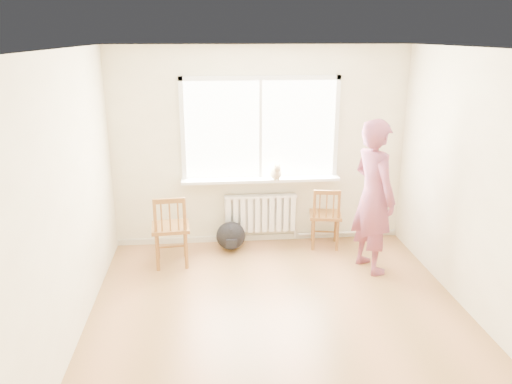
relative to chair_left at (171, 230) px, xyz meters
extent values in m
plane|color=#A87145|center=(1.20, -1.53, -0.47)|extent=(4.50, 4.50, 0.00)
plane|color=white|center=(1.20, -1.53, 2.23)|extent=(4.50, 4.50, 0.00)
cube|color=beige|center=(1.20, 0.72, 0.88)|extent=(4.00, 0.01, 2.70)
cube|color=white|center=(1.20, 0.70, 1.13)|extent=(2.00, 0.02, 1.30)
cube|color=white|center=(1.20, 0.68, 1.81)|extent=(2.12, 0.05, 0.06)
cube|color=white|center=(0.17, 0.68, 1.13)|extent=(0.06, 0.05, 1.42)
cube|color=white|center=(2.23, 0.68, 1.13)|extent=(0.06, 0.05, 1.42)
cube|color=white|center=(1.20, 0.68, 1.13)|extent=(0.04, 0.05, 1.30)
cube|color=white|center=(1.20, 0.61, 0.46)|extent=(2.15, 0.22, 0.04)
cube|color=white|center=(1.20, 0.67, -0.05)|extent=(1.00, 0.02, 0.55)
cube|color=white|center=(1.20, 0.62, -0.05)|extent=(1.00, 0.10, 0.51)
cube|color=white|center=(1.20, 0.62, 0.21)|extent=(1.00, 0.12, 0.03)
cylinder|color=silver|center=(2.45, 0.66, -0.39)|extent=(1.40, 0.04, 0.04)
cube|color=beige|center=(1.20, 0.70, -0.43)|extent=(4.00, 0.03, 0.08)
cube|color=brown|center=(0.00, 0.05, 0.02)|extent=(0.50, 0.48, 0.04)
cylinder|color=brown|center=(0.16, 0.24, -0.23)|extent=(0.04, 0.04, 0.50)
cylinder|color=brown|center=(-0.20, 0.21, -0.23)|extent=(0.04, 0.04, 0.50)
cylinder|color=brown|center=(0.19, -0.11, -0.23)|extent=(0.04, 0.04, 0.50)
cylinder|color=brown|center=(-0.17, -0.14, -0.23)|extent=(0.04, 0.04, 0.50)
cylinder|color=brown|center=(0.19, -0.11, 0.00)|extent=(0.04, 0.04, 0.94)
cylinder|color=brown|center=(-0.17, -0.14, 0.00)|extent=(0.04, 0.04, 0.94)
cube|color=brown|center=(0.01, -0.12, 0.43)|extent=(0.38, 0.07, 0.06)
cylinder|color=brown|center=(0.11, -0.12, 0.23)|extent=(0.02, 0.02, 0.38)
cylinder|color=brown|center=(0.01, -0.12, 0.23)|extent=(0.02, 0.02, 0.38)
cylinder|color=brown|center=(-0.09, -0.13, 0.23)|extent=(0.02, 0.02, 0.38)
cube|color=brown|center=(2.07, 0.42, -0.02)|extent=(0.49, 0.47, 0.04)
cylinder|color=brown|center=(2.26, 0.55, -0.25)|extent=(0.04, 0.04, 0.46)
cylinder|color=brown|center=(1.94, 0.60, -0.25)|extent=(0.04, 0.04, 0.46)
cylinder|color=brown|center=(2.20, 0.23, -0.25)|extent=(0.04, 0.04, 0.46)
cylinder|color=brown|center=(1.88, 0.29, -0.25)|extent=(0.04, 0.04, 0.46)
cylinder|color=brown|center=(2.20, 0.23, -0.04)|extent=(0.04, 0.04, 0.86)
cylinder|color=brown|center=(1.88, 0.29, -0.04)|extent=(0.04, 0.04, 0.86)
cube|color=brown|center=(2.04, 0.26, 0.35)|extent=(0.35, 0.10, 0.06)
cylinder|color=brown|center=(2.13, 0.24, 0.17)|extent=(0.02, 0.02, 0.34)
cylinder|color=brown|center=(2.04, 0.26, 0.17)|extent=(0.02, 0.02, 0.34)
cylinder|color=brown|center=(1.95, 0.27, 0.17)|extent=(0.02, 0.02, 0.34)
imported|color=#D04568|center=(2.47, -0.32, 0.47)|extent=(0.65, 0.80, 1.90)
ellipsoid|color=beige|center=(1.39, 0.54, 0.56)|extent=(0.16, 0.24, 0.18)
sphere|color=beige|center=(1.40, 0.42, 0.65)|extent=(0.10, 0.10, 0.10)
cone|color=beige|center=(1.37, 0.42, 0.70)|extent=(0.03, 0.03, 0.04)
cone|color=beige|center=(1.42, 0.42, 0.70)|extent=(0.03, 0.03, 0.04)
cylinder|color=beige|center=(1.39, 0.66, 0.51)|extent=(0.02, 0.16, 0.02)
cylinder|color=beige|center=(1.37, 0.45, 0.52)|extent=(0.02, 0.02, 0.09)
cylinder|color=beige|center=(1.42, 0.45, 0.52)|extent=(0.02, 0.02, 0.09)
ellipsoid|color=black|center=(0.77, 0.42, -0.28)|extent=(0.47, 0.41, 0.40)
camera|label=1|loc=(0.51, -5.88, 2.35)|focal=35.00mm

